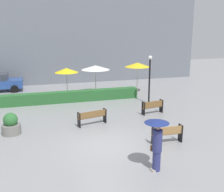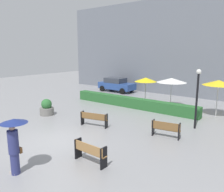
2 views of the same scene
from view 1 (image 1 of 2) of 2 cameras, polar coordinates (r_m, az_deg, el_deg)
ground_plane at (r=13.63m, az=-1.48°, el=-10.03°), size 60.00×60.00×0.00m
bench_mid_center at (r=16.12m, az=-4.03°, el=-4.17°), size 1.79×0.72×0.86m
bench_near_right at (r=13.93m, az=11.27°, el=-7.45°), size 1.57×0.40×0.88m
bench_far_right at (r=18.32m, az=8.33°, el=-2.08°), size 1.54×0.58×0.87m
pedestrian_with_umbrella at (r=11.06m, az=9.15°, el=-8.42°), size 0.97×0.97×2.12m
planter_pot at (r=15.72m, az=-19.95°, el=-5.60°), size 0.99×0.99×1.17m
lamp_post at (r=20.40m, az=7.70°, el=4.46°), size 0.28×0.28×3.52m
patio_umbrella_yellow at (r=22.63m, az=-9.29°, el=5.19°), size 1.88×1.88×2.31m
patio_umbrella_white at (r=22.94m, az=-3.40°, el=5.82°), size 2.32×2.32×2.45m
patio_umbrella_yellow_far at (r=23.61m, az=5.23°, el=6.36°), size 2.11×2.11×2.58m
hedge_strip at (r=21.21m, az=-9.34°, el=-0.17°), size 11.11×0.70×0.81m
building_facade at (r=28.21m, az=-10.11°, el=12.62°), size 28.00×1.20×9.86m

